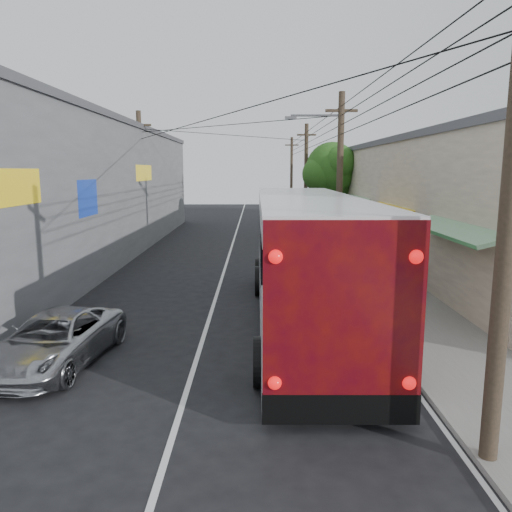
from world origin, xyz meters
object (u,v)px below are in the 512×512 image
at_px(jeepney, 55,340).
at_px(parked_suv, 324,254).
at_px(coach_bus, 305,257).
at_px(parked_car_far, 298,225).
at_px(pedestrian_near, 333,246).
at_px(parked_car_mid, 304,232).
at_px(pedestrian_far, 410,266).

relative_size(jeepney, parked_suv, 0.72).
xyz_separation_m(coach_bus, parked_car_far, (1.60, 21.30, -1.35)).
xyz_separation_m(parked_suv, pedestrian_near, (0.80, 2.49, -0.02)).
bearing_deg(parked_car_mid, parked_car_far, 96.08).
bearing_deg(pedestrian_far, jeepney, 39.27).
height_order(coach_bus, parked_car_mid, coach_bus).
relative_size(coach_bus, pedestrian_far, 8.07).
bearing_deg(pedestrian_near, jeepney, 38.55).
relative_size(coach_bus, jeepney, 3.03).
xyz_separation_m(jeepney, pedestrian_far, (10.88, 7.66, 0.34)).
xyz_separation_m(parked_car_mid, pedestrian_far, (2.92, -12.65, 0.24)).
bearing_deg(parked_suv, jeepney, -131.58).
bearing_deg(coach_bus, jeepney, -150.71).
bearing_deg(parked_suv, pedestrian_near, 66.94).
bearing_deg(parked_car_far, jeepney, -110.61).
relative_size(pedestrian_near, pedestrian_far, 0.91).
bearing_deg(pedestrian_far, parked_car_far, -76.25).
relative_size(parked_car_mid, parked_car_far, 1.05).
relative_size(parked_car_mid, pedestrian_far, 2.53).
bearing_deg(jeepney, parked_suv, 60.61).
distance_m(parked_car_mid, pedestrian_far, 12.99).
bearing_deg(parked_car_far, parked_suv, -92.84).
height_order(parked_suv, pedestrian_far, parked_suv).
distance_m(pedestrian_near, pedestrian_far, 6.05).
xyz_separation_m(parked_car_mid, pedestrian_near, (0.80, -6.98, 0.16)).
relative_size(parked_car_mid, pedestrian_near, 2.79).
height_order(jeepney, parked_car_mid, parked_car_mid).
height_order(coach_bus, jeepney, coach_bus).
bearing_deg(parked_suv, parked_car_mid, 84.72).
xyz_separation_m(jeepney, parked_suv, (7.96, 10.84, 0.28)).
bearing_deg(pedestrian_far, coach_bus, 46.49).
xyz_separation_m(parked_car_far, pedestrian_near, (0.80, -11.51, 0.21)).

